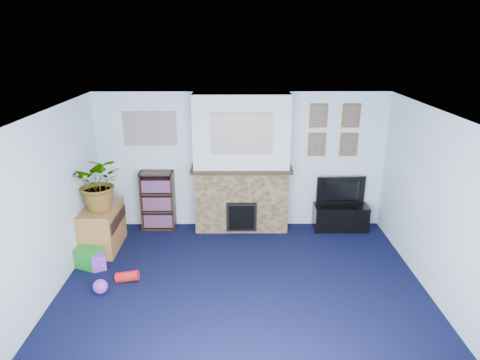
{
  "coord_description": "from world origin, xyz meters",
  "views": [
    {
      "loc": [
        -0.07,
        -4.91,
        3.32
      ],
      "look_at": [
        -0.03,
        1.05,
        1.26
      ],
      "focal_mm": 32.0,
      "sensor_mm": 36.0,
      "label": 1
    }
  ],
  "objects_px": {
    "tv_stand": "(340,217)",
    "bookshelf": "(158,201)",
    "television": "(342,192)",
    "sideboard": "(103,228)"
  },
  "relations": [
    {
      "from": "television",
      "to": "sideboard",
      "type": "height_order",
      "value": "television"
    },
    {
      "from": "television",
      "to": "sideboard",
      "type": "relative_size",
      "value": 0.94
    },
    {
      "from": "bookshelf",
      "to": "sideboard",
      "type": "distance_m",
      "value": 1.09
    },
    {
      "from": "television",
      "to": "sideboard",
      "type": "xyz_separation_m",
      "value": [
        -4.0,
        -0.7,
        -0.34
      ]
    },
    {
      "from": "bookshelf",
      "to": "sideboard",
      "type": "xyz_separation_m",
      "value": [
        -0.77,
        -0.76,
        -0.15
      ]
    },
    {
      "from": "tv_stand",
      "to": "bookshelf",
      "type": "distance_m",
      "value": 3.24
    },
    {
      "from": "tv_stand",
      "to": "bookshelf",
      "type": "xyz_separation_m",
      "value": [
        -3.23,
        0.08,
        0.28
      ]
    },
    {
      "from": "television",
      "to": "sideboard",
      "type": "distance_m",
      "value": 4.07
    },
    {
      "from": "television",
      "to": "bookshelf",
      "type": "bearing_deg",
      "value": -4.55
    },
    {
      "from": "sideboard",
      "to": "television",
      "type": "bearing_deg",
      "value": 9.93
    }
  ]
}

